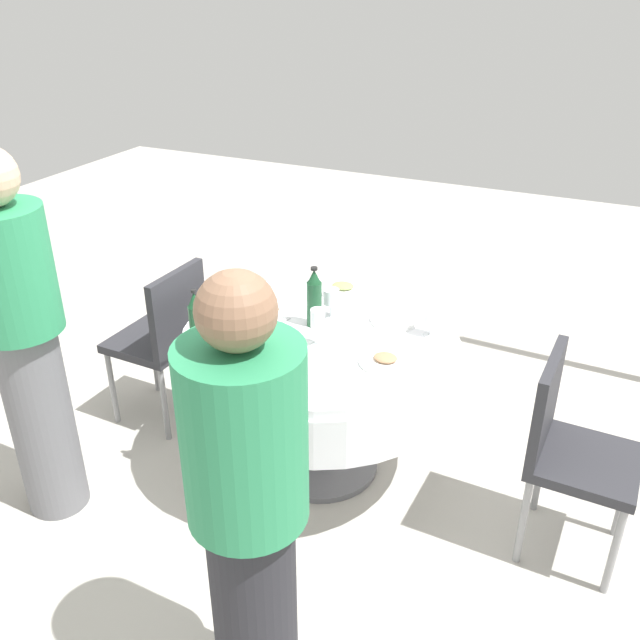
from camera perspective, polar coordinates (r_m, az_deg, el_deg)
ground_plane at (r=3.41m, az=0.00°, el=-11.95°), size 10.00×10.00×0.00m
dining_table at (r=3.07m, az=0.00°, el=-3.45°), size 1.24×1.24×0.74m
bottle_green_far at (r=2.90m, az=-7.39°, el=0.86°), size 0.06×0.06×0.29m
bottle_dark_green_front at (r=2.99m, az=-0.49°, el=1.81°), size 0.07×0.07×0.28m
bottle_dark_green_inner at (r=2.85m, az=-10.31°, el=-0.15°), size 0.06×0.06×0.27m
wine_glass_south at (r=2.83m, az=-0.20°, el=-0.02°), size 0.06×0.06×0.17m
wine_glass_near at (r=3.08m, az=0.93°, el=1.85°), size 0.07×0.07×0.14m
wine_glass_mid at (r=2.68m, az=-2.22°, el=-1.93°), size 0.07×0.07×0.16m
wine_glass_outer at (r=2.96m, az=9.30°, el=0.46°), size 0.07×0.07×0.14m
plate_right at (r=3.27m, az=-2.75°, el=1.74°), size 0.21×0.21×0.02m
plate_north at (r=2.77m, az=5.48°, el=-3.41°), size 0.21×0.21×0.04m
plate_rear at (r=3.37m, az=1.92°, el=2.66°), size 0.24×0.24×0.04m
plate_east at (r=3.09m, az=6.19°, el=-0.02°), size 0.21×0.21×0.02m
knife_front at (r=3.05m, az=-3.71°, el=-0.40°), size 0.07×0.18×0.00m
folded_napkin at (r=2.79m, az=-7.14°, el=-3.17°), size 0.18×0.18×0.02m
person_far at (r=2.00m, az=-5.96°, el=-15.77°), size 0.34×0.34×1.54m
person_front at (r=2.96m, az=-23.57°, el=-1.36°), size 0.34×0.34×1.62m
chair_mid at (r=2.86m, az=19.94°, el=-9.56°), size 0.42×0.42×0.87m
chair_outer at (r=3.54m, az=-12.83°, el=-1.01°), size 0.41×0.41×0.87m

